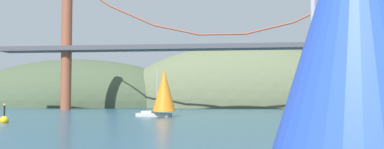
% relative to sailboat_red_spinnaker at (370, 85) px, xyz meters
% --- Properties ---
extents(headland_center, '(87.86, 44.00, 43.18)m').
position_rel_sailboat_red_spinnaker_xyz_m(headland_center, '(-12.92, 107.36, -4.35)').
color(headland_center, '#5B6647').
rests_on(headland_center, ground_plane).
extents(headland_left, '(87.54, 44.00, 34.15)m').
position_rel_sailboat_red_spinnaker_xyz_m(headland_left, '(-72.92, 107.36, -4.35)').
color(headland_left, '#425138').
rests_on(headland_left, ground_plane).
extents(suspension_bridge, '(119.74, 6.00, 36.02)m').
position_rel_sailboat_red_spinnaker_xyz_m(suspension_bridge, '(-17.92, 67.36, 12.71)').
color(suspension_bridge, brown).
rests_on(suspension_bridge, ground_plane).
extents(sailboat_red_spinnaker, '(6.41, 6.43, 8.47)m').
position_rel_sailboat_red_spinnaker_xyz_m(sailboat_red_spinnaker, '(0.00, 0.00, 0.00)').
color(sailboat_red_spinnaker, black).
rests_on(sailboat_red_spinnaker, ground_plane).
extents(sailboat_blue_spinnaker, '(6.34, 7.67, 9.10)m').
position_rel_sailboat_red_spinnaker_xyz_m(sailboat_blue_spinnaker, '(-10.40, -36.42, -0.23)').
color(sailboat_blue_spinnaker, black).
rests_on(sailboat_blue_spinnaker, ground_plane).
extents(sailboat_orange_sail, '(7.29, 4.70, 8.03)m').
position_rel_sailboat_red_spinnaker_xyz_m(sailboat_orange_sail, '(-25.87, 26.23, -0.25)').
color(sailboat_orange_sail, '#B7B2A8').
rests_on(sailboat_orange_sail, ground_plane).
extents(channel_buoy, '(1.10, 1.10, 2.64)m').
position_rel_sailboat_red_spinnaker_xyz_m(channel_buoy, '(-42.28, 5.99, -3.98)').
color(channel_buoy, gold).
rests_on(channel_buoy, ground_plane).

